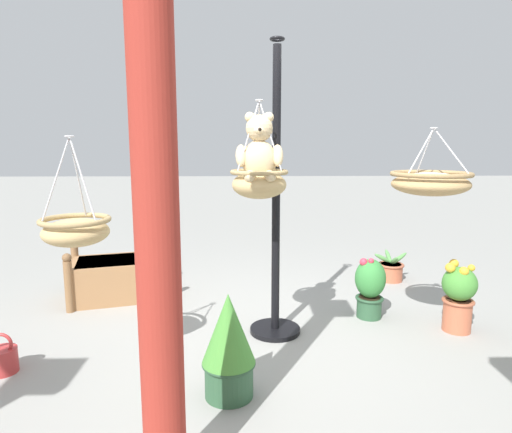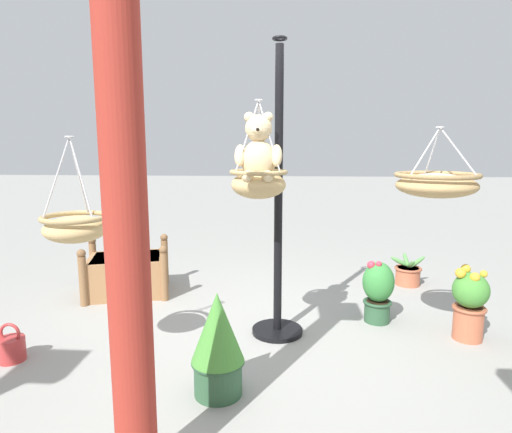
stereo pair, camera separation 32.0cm
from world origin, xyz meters
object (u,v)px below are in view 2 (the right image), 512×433
Objects in this scene: hanging_basket_right_low at (76,227)px; wooden_planter_box at (127,273)px; greenhouse_pillar_left at (126,218)px; teddy_bear at (258,152)px; hanging_basket_left_high at (436,184)px; potted_plant_flowering_red at (218,343)px; display_pole_central at (278,247)px; watering_can at (10,348)px; potted_plant_broad_leaf at (470,302)px; hanging_basket_with_teddy at (259,182)px; potted_plant_bushy_green at (408,273)px; potted_plant_tall_leafy at (378,290)px.

hanging_basket_right_low reaches higher than wooden_planter_box.
teddy_bear is at bearing -108.29° from greenhouse_pillar_left.
hanging_basket_left_high is 1.98m from potted_plant_flowering_red.
watering_can is at bearing 17.35° from display_pole_central.
teddy_bear is 0.19× the size of greenhouse_pillar_left.
greenhouse_pillar_left is (1.83, 1.51, -0.03)m from hanging_basket_left_high.
hanging_basket_right_low is at bearing 100.06° from wooden_planter_box.
wooden_planter_box is at bearing -68.77° from greenhouse_pillar_left.
potted_plant_flowering_red is 2.20m from potted_plant_broad_leaf.
teddy_bear reaches higher than potted_plant_flowering_red.
potted_plant_broad_leaf is at bearing 179.58° from display_pole_central.
potted_plant_bushy_green is at bearing -134.59° from hanging_basket_with_teddy.
potted_plant_flowering_red is at bearing -108.88° from greenhouse_pillar_left.
hanging_basket_right_low is 3.74m from potted_plant_bushy_green.
hanging_basket_left_high reaches higher than potted_plant_tall_leafy.
potted_plant_tall_leafy is at bearing -127.06° from greenhouse_pillar_left.
potted_plant_flowering_red is at bearing 44.76° from potted_plant_tall_leafy.
potted_plant_bushy_green is 1.46m from potted_plant_broad_leaf.
hanging_basket_right_low is (1.38, 0.75, 0.30)m from display_pole_central.
hanging_basket_right_low is 1.15× the size of potted_plant_broad_leaf.
teddy_bear is 2.17m from potted_plant_broad_leaf.
potted_plant_bushy_green is at bearing -117.64° from potted_plant_tall_leafy.
hanging_basket_left_high is at bearing 115.97° from potted_plant_tall_leafy.
potted_plant_bushy_green is at bearing -100.66° from hanging_basket_left_high.
hanging_basket_right_low is 2.07× the size of watering_can.
display_pole_central reaches higher than potted_plant_flowering_red.
hanging_basket_right_low is at bearing 24.67° from potted_plant_tall_leafy.
watering_can is (2.94, 0.94, -0.20)m from potted_plant_tall_leafy.
hanging_basket_left_high is 1.04× the size of potted_plant_tall_leafy.
teddy_bear is 1.58m from greenhouse_pillar_left.
potted_plant_bushy_green is (-3.19, -0.51, -0.09)m from wooden_planter_box.
teddy_bear is (0.15, 0.27, 0.80)m from display_pole_central.
display_pole_central is at bearing -110.93° from potted_plant_flowering_red.
hanging_basket_with_teddy is 2.65m from potted_plant_bushy_green.
display_pole_central is 3.53× the size of potted_plant_flowering_red.
potted_plant_bushy_green is (-1.88, -2.40, -0.21)m from potted_plant_flowering_red.
wooden_planter_box is at bearing -37.47° from hanging_basket_with_teddy.
hanging_basket_right_low is 1.26m from potted_plant_flowering_red.
potted_plant_bushy_green is (-2.15, -3.19, -1.17)m from greenhouse_pillar_left.
potted_plant_tall_leafy is (-1.07, -0.56, -1.04)m from hanging_basket_with_teddy.
display_pole_central reaches higher than hanging_basket_with_teddy.
wooden_planter_box is 2.94× the size of watering_can.
teddy_bear is 1.76m from potted_plant_tall_leafy.
potted_plant_broad_leaf is (-2.25, -1.74, -0.98)m from greenhouse_pillar_left.
watering_can is (1.65, -0.34, -0.25)m from potted_plant_flowering_red.
wooden_planter_box reaches higher than potted_plant_bushy_green.
greenhouse_pillar_left is at bearing 56.03° from potted_plant_bushy_green.
wooden_planter_box is at bearing 9.10° from potted_plant_bushy_green.
potted_plant_broad_leaf is (-3.29, 0.93, 0.09)m from wooden_planter_box.
potted_plant_broad_leaf is at bearing -166.21° from hanging_basket_right_low.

